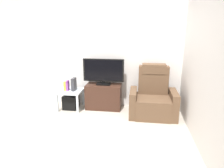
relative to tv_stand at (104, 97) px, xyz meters
name	(u,v)px	position (x,y,z in m)	size (l,w,h in m)	color
ground_plane	(91,124)	(-0.10, -0.86, -0.29)	(6.40, 6.40, 0.00)	#B2A899
wall_back	(101,52)	(-0.10, 0.27, 1.01)	(6.40, 0.06, 2.60)	silver
wall_side	(199,61)	(1.78, -0.86, 1.01)	(0.06, 4.48, 2.60)	silver
tv_stand	(104,97)	(0.00, 0.00, 0.00)	(0.80, 0.41, 0.57)	#3D2319
television	(103,71)	(0.00, 0.02, 0.60)	(0.93, 0.20, 0.59)	black
recliner_armchair	(153,98)	(1.12, -0.21, 0.09)	(0.98, 0.78, 1.08)	brown
side_table	(70,93)	(-0.76, -0.12, 0.09)	(0.54, 0.54, 0.45)	silver
subwoofer_box	(71,102)	(-0.76, -0.12, -0.13)	(0.32, 0.32, 0.32)	black
book_leftmost	(66,86)	(-0.86, -0.14, 0.26)	(0.05, 0.11, 0.21)	gold
book_middle	(68,85)	(-0.81, -0.14, 0.27)	(0.04, 0.12, 0.23)	purple
game_console	(74,84)	(-0.67, -0.11, 0.30)	(0.07, 0.20, 0.29)	#333338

